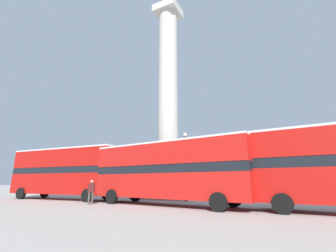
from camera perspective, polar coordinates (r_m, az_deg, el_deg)
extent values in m
plane|color=#ADA89E|center=(23.20, 0.00, -17.75)|extent=(200.00, 200.00, 0.00)
cube|color=beige|center=(23.17, 0.00, -16.17)|extent=(5.41, 5.41, 1.29)
cube|color=beige|center=(23.15, 0.00, -12.98)|extent=(3.90, 3.90, 1.29)
cylinder|color=beige|center=(25.35, 0.00, 10.15)|extent=(2.11, 2.11, 18.63)
cube|color=beige|center=(30.66, 0.00, 27.06)|extent=(2.85, 2.85, 0.90)
sphere|color=brown|center=(31.26, 0.00, 28.32)|extent=(0.93, 0.93, 0.93)
cube|color=red|center=(15.81, 0.09, -14.87)|extent=(11.67, 3.63, 1.58)
cube|color=black|center=(15.82, 0.08, -11.01)|extent=(11.67, 3.58, 0.55)
cube|color=red|center=(15.91, 0.08, -7.44)|extent=(11.67, 3.63, 1.43)
cube|color=silver|center=(16.01, 0.08, -4.67)|extent=(11.67, 3.63, 0.12)
cylinder|color=black|center=(15.29, 16.30, -17.35)|extent=(1.02, 0.39, 1.00)
cylinder|color=black|center=(12.86, 12.72, -18.31)|extent=(1.02, 0.39, 1.00)
cylinder|color=black|center=(19.29, -8.23, -16.91)|extent=(1.02, 0.39, 1.00)
cylinder|color=black|center=(17.42, -14.07, -16.99)|extent=(1.02, 0.39, 1.00)
cylinder|color=black|center=(15.47, 27.67, -16.32)|extent=(1.01, 0.34, 1.00)
cylinder|color=black|center=(12.94, 27.07, -17.15)|extent=(1.01, 0.34, 1.00)
cube|color=#B7140F|center=(22.95, -24.83, -13.13)|extent=(11.17, 3.36, 1.75)
cube|color=black|center=(22.97, -24.54, -10.27)|extent=(11.17, 3.31, 0.55)
cube|color=#B7140F|center=(23.04, -24.28, -7.67)|extent=(11.17, 3.36, 1.55)
cube|color=silver|center=(23.12, -24.07, -5.62)|extent=(11.17, 3.36, 0.12)
cylinder|color=black|center=(21.28, -15.23, -16.29)|extent=(1.02, 0.38, 1.00)
cylinder|color=black|center=(19.40, -19.81, -16.25)|extent=(1.02, 0.38, 1.00)
cylinder|color=black|center=(26.68, -28.84, -14.52)|extent=(1.02, 0.38, 1.00)
cylinder|color=black|center=(25.21, -33.27, -14.12)|extent=(1.02, 0.38, 1.00)
cube|color=beige|center=(31.29, -12.49, -14.35)|extent=(4.04, 3.13, 2.28)
ellipsoid|color=brown|center=(31.37, -12.23, -9.45)|extent=(2.40, 1.33, 1.03)
cone|color=brown|center=(30.84, -10.44, -8.60)|extent=(1.06, 0.70, 1.08)
cylinder|color=brown|center=(31.45, -12.14, -7.70)|extent=(0.36, 0.36, 0.90)
sphere|color=brown|center=(31.52, -12.09, -6.64)|extent=(0.28, 0.28, 0.28)
cylinder|color=brown|center=(31.17, -10.89, -11.38)|extent=(0.20, 0.20, 1.03)
cylinder|color=brown|center=(30.69, -11.43, -11.32)|extent=(0.20, 0.20, 1.03)
cylinder|color=brown|center=(31.94, -13.19, -11.33)|extent=(0.20, 0.20, 1.03)
cylinder|color=brown|center=(31.46, -13.75, -11.26)|extent=(0.20, 0.20, 1.03)
cylinder|color=black|center=(19.35, 4.65, -17.89)|extent=(0.31, 0.31, 0.40)
cylinder|color=black|center=(19.33, 4.51, -10.59)|extent=(0.14, 0.14, 5.32)
sphere|color=white|center=(19.70, 4.35, -2.30)|extent=(0.36, 0.36, 0.36)
cylinder|color=#4C473D|center=(17.50, -19.45, -16.93)|extent=(0.14, 0.14, 0.81)
cylinder|color=#4C473D|center=(17.45, -18.67, -17.01)|extent=(0.14, 0.14, 0.81)
cube|color=#471919|center=(17.44, -18.86, -14.60)|extent=(0.46, 0.38, 0.64)
sphere|color=tan|center=(17.44, -18.75, -13.20)|extent=(0.22, 0.22, 0.22)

